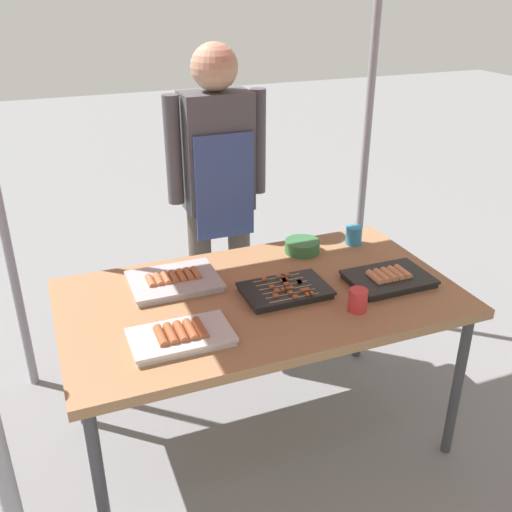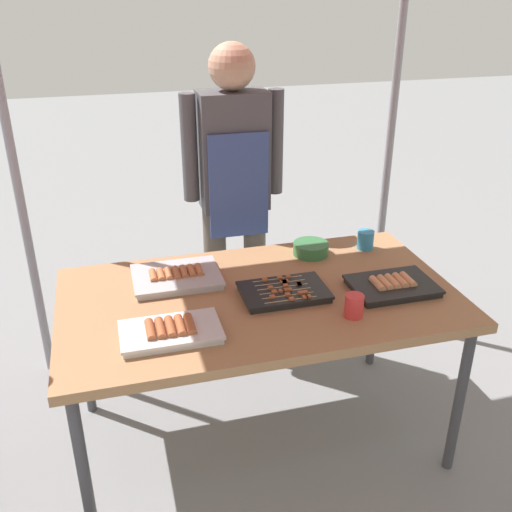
# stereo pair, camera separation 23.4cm
# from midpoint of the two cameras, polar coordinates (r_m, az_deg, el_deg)

# --- Properties ---
(ground_plane) EXTENTS (18.00, 18.00, 0.00)m
(ground_plane) POSITION_cam_midpoint_polar(r_m,az_deg,el_deg) (2.81, -2.10, -17.24)
(ground_plane) COLOR slate
(stall_table) EXTENTS (1.60, 0.90, 0.75)m
(stall_table) POSITION_cam_midpoint_polar(r_m,az_deg,el_deg) (2.39, -2.37, -4.93)
(stall_table) COLOR #9E724C
(stall_table) RESTS_ON ground
(tray_grilled_sausages) EXTENTS (0.37, 0.28, 0.05)m
(tray_grilled_sausages) POSITION_cam_midpoint_polar(r_m,az_deg,el_deg) (2.47, -10.75, -2.47)
(tray_grilled_sausages) COLOR #ADADB2
(tray_grilled_sausages) RESTS_ON stall_table
(tray_meat_skewers) EXTENTS (0.35, 0.23, 0.04)m
(tray_meat_skewers) POSITION_cam_midpoint_polar(r_m,az_deg,el_deg) (2.36, 0.06, -3.47)
(tray_meat_skewers) COLOR black
(tray_meat_skewers) RESTS_ON stall_table
(tray_pork_links) EXTENTS (0.34, 0.25, 0.05)m
(tray_pork_links) POSITION_cam_midpoint_polar(r_m,az_deg,el_deg) (2.48, 10.27, -2.25)
(tray_pork_links) COLOR black
(tray_pork_links) RESTS_ON stall_table
(tray_spring_rolls) EXTENTS (0.36, 0.21, 0.05)m
(tray_spring_rolls) POSITION_cam_midpoint_polar(r_m,az_deg,el_deg) (2.10, -10.57, -7.83)
(tray_spring_rolls) COLOR silver
(tray_spring_rolls) RESTS_ON stall_table
(condiment_bowl) EXTENTS (0.16, 0.16, 0.06)m
(condiment_bowl) POSITION_cam_midpoint_polar(r_m,az_deg,el_deg) (2.71, 2.10, 0.90)
(condiment_bowl) COLOR #33723F
(condiment_bowl) RESTS_ON stall_table
(drink_cup_near_edge) EXTENTS (0.07, 0.07, 0.09)m
(drink_cup_near_edge) POSITION_cam_midpoint_polar(r_m,az_deg,el_deg) (2.25, 7.04, -4.40)
(drink_cup_near_edge) COLOR red
(drink_cup_near_edge) RESTS_ON stall_table
(drink_cup_by_wok) EXTENTS (0.08, 0.08, 0.09)m
(drink_cup_by_wok) POSITION_cam_midpoint_polar(r_m,az_deg,el_deg) (2.81, 7.22, 1.99)
(drink_cup_by_wok) COLOR #338CBF
(drink_cup_by_wok) RESTS_ON stall_table
(vendor_woman) EXTENTS (0.52, 0.23, 1.65)m
(vendor_woman) POSITION_cam_midpoint_polar(r_m,az_deg,el_deg) (2.99, -6.01, 7.31)
(vendor_woman) COLOR #595147
(vendor_woman) RESTS_ON ground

